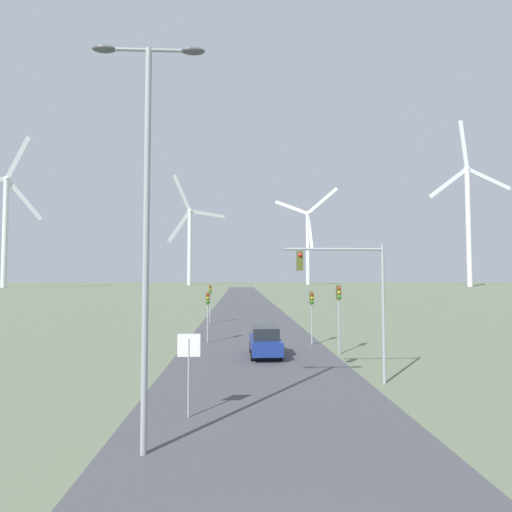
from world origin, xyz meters
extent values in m
cube|color=#47474C|center=(0.00, 48.00, 0.00)|extent=(10.00, 240.00, 0.01)
cylinder|color=#93999E|center=(-3.71, 7.23, 5.81)|extent=(0.18, 0.18, 11.62)
cylinder|color=#93999E|center=(-3.71, 7.23, 11.57)|extent=(2.57, 0.10, 0.10)
ellipsoid|color=#4C4C51|center=(-4.99, 7.23, 11.57)|extent=(0.70, 0.32, 0.20)
ellipsoid|color=#4C4C51|center=(-2.42, 7.23, 11.57)|extent=(0.70, 0.32, 0.20)
cylinder|color=#93999E|center=(-2.82, 10.09, 1.37)|extent=(0.07, 0.07, 2.74)
cube|color=white|center=(-2.82, 10.08, 2.51)|extent=(0.81, 0.01, 0.81)
cube|color=red|center=(-2.82, 10.09, 2.51)|extent=(0.76, 0.02, 0.76)
cylinder|color=#93999E|center=(-3.39, 25.90, 1.87)|extent=(0.11, 0.11, 3.73)
cube|color=#4C511E|center=(-3.39, 25.90, 3.28)|extent=(0.28, 0.24, 0.90)
sphere|color=red|center=(-3.39, 25.77, 3.55)|extent=(0.16, 0.16, 0.16)
sphere|color=gold|center=(-3.39, 25.77, 3.28)|extent=(0.16, 0.16, 0.16)
sphere|color=green|center=(-3.39, 25.77, 3.01)|extent=(0.16, 0.16, 0.16)
cylinder|color=#93999E|center=(5.32, 21.13, 2.18)|extent=(0.11, 0.11, 4.35)
cube|color=#4C511E|center=(5.32, 21.13, 3.90)|extent=(0.28, 0.24, 0.90)
sphere|color=red|center=(5.32, 20.99, 4.17)|extent=(0.16, 0.16, 0.16)
sphere|color=gold|center=(5.32, 20.99, 3.90)|extent=(0.16, 0.16, 0.16)
sphere|color=green|center=(5.32, 20.99, 3.63)|extent=(0.16, 0.16, 0.16)
cylinder|color=#93999E|center=(-4.08, 37.76, 1.99)|extent=(0.11, 0.11, 3.98)
cube|color=#4C511E|center=(-4.08, 37.76, 3.53)|extent=(0.28, 0.24, 0.90)
sphere|color=red|center=(-4.08, 37.62, 3.80)|extent=(0.16, 0.16, 0.16)
sphere|color=gold|center=(-4.08, 37.62, 3.53)|extent=(0.16, 0.16, 0.16)
sphere|color=green|center=(-4.08, 37.62, 3.26)|extent=(0.16, 0.16, 0.16)
cylinder|color=#93999E|center=(4.20, 24.55, 1.90)|extent=(0.11, 0.11, 3.80)
cube|color=#4C511E|center=(4.20, 24.55, 3.35)|extent=(0.28, 0.24, 0.90)
sphere|color=red|center=(4.20, 24.42, 3.62)|extent=(0.16, 0.16, 0.16)
sphere|color=gold|center=(4.20, 24.42, 3.35)|extent=(0.16, 0.16, 0.16)
sphere|color=green|center=(4.20, 24.42, 3.08)|extent=(0.16, 0.16, 0.16)
cylinder|color=#93999E|center=(5.66, 14.14, 3.23)|extent=(0.14, 0.14, 6.46)
cylinder|color=#93999E|center=(3.36, 14.14, 6.21)|extent=(4.59, 0.12, 0.12)
cube|color=#4C511E|center=(1.76, 14.14, 5.66)|extent=(0.28, 0.24, 0.90)
sphere|color=red|center=(1.76, 14.00, 5.93)|extent=(0.18, 0.18, 0.18)
cube|color=navy|center=(0.56, 20.54, 0.73)|extent=(1.85, 4.12, 0.80)
cube|color=#1E2328|center=(0.56, 20.39, 1.48)|extent=(1.58, 2.12, 0.70)
cylinder|color=black|center=(-0.26, 21.81, 0.33)|extent=(0.22, 0.66, 0.66)
cylinder|color=black|center=(1.39, 21.81, 0.33)|extent=(0.22, 0.66, 0.66)
cylinder|color=black|center=(-0.26, 19.27, 0.33)|extent=(0.22, 0.66, 0.66)
cylinder|color=black|center=(1.39, 19.27, 0.33)|extent=(0.22, 0.66, 0.66)
cylinder|color=silver|center=(-98.46, 165.16, 22.71)|extent=(2.20, 2.20, 45.43)
sphere|color=silver|center=(-98.46, 165.16, 45.43)|extent=(2.60, 2.60, 2.60)
cube|color=silver|center=(-92.50, 168.17, 37.10)|extent=(12.66, 6.74, 16.77)
cube|color=silver|center=(-95.00, 166.91, 55.37)|extent=(8.22, 4.49, 19.33)
cylinder|color=silver|center=(-27.65, 210.14, 19.82)|extent=(2.20, 2.20, 39.63)
sphere|color=silver|center=(-27.65, 210.14, 39.63)|extent=(2.60, 2.60, 2.60)
cube|color=silver|center=(-18.27, 215.17, 38.88)|extent=(17.97, 9.96, 3.22)
cube|color=silver|center=(-31.77, 207.93, 49.23)|extent=(9.39, 5.35, 18.81)
cube|color=silver|center=(-32.92, 207.31, 30.79)|extent=(11.44, 6.45, 17.61)
cylinder|color=silver|center=(37.59, 218.08, 20.05)|extent=(2.20, 2.20, 40.09)
sphere|color=silver|center=(37.59, 218.08, 40.09)|extent=(2.60, 2.60, 2.60)
cube|color=silver|center=(38.77, 217.45, 29.26)|extent=(4.04, 2.46, 20.60)
cube|color=silver|center=(45.28, 213.99, 46.67)|extent=(15.66, 8.64, 13.81)
cube|color=silver|center=(28.71, 222.80, 44.35)|extent=(17.55, 9.65, 9.66)
cylinder|color=silver|center=(103.36, 172.27, 27.01)|extent=(2.20, 2.20, 54.01)
sphere|color=silver|center=(103.36, 172.27, 54.01)|extent=(2.60, 2.60, 2.60)
cube|color=silver|center=(94.05, 171.90, 47.10)|extent=(18.66, 1.24, 14.49)
cube|color=silver|center=(113.99, 172.69, 49.40)|extent=(20.81, 1.32, 10.36)
cube|color=silver|center=(102.03, 172.22, 65.53)|extent=(4.31, 0.67, 21.96)
camera|label=1|loc=(-1.05, -4.24, 4.97)|focal=28.00mm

